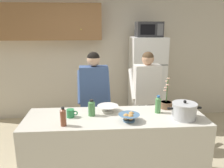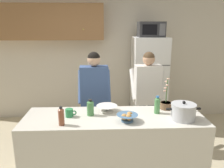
{
  "view_description": "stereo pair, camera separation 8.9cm",
  "coord_description": "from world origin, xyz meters",
  "px_view_note": "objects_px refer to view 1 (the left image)",
  "views": [
    {
      "loc": [
        -0.22,
        -2.47,
        1.96
      ],
      "look_at": [
        0.0,
        0.55,
        1.17
      ],
      "focal_mm": 36.41,
      "sensor_mm": 36.0,
      "label": 1
    },
    {
      "loc": [
        -0.13,
        -2.48,
        1.96
      ],
      "look_at": [
        0.0,
        0.55,
        1.17
      ],
      "focal_mm": 36.41,
      "sensor_mm": 36.0,
      "label": 2
    }
  ],
  "objects_px": {
    "person_by_sink": "(146,90)",
    "potted_orchid": "(166,103)",
    "bottle_mid_counter": "(63,117)",
    "microwave": "(149,29)",
    "refrigerator": "(146,81)",
    "bottle_near_edge": "(158,104)",
    "cooking_pot": "(184,111)",
    "empty_bowl": "(108,108)",
    "person_near_pot": "(94,93)",
    "bottle_far_corner": "(92,108)",
    "bread_bowl": "(129,117)",
    "coffee_mug": "(71,113)"
  },
  "relations": [
    {
      "from": "person_by_sink",
      "to": "potted_orchid",
      "type": "bearing_deg",
      "value": -80.75
    },
    {
      "from": "bottle_mid_counter",
      "to": "microwave",
      "type": "bearing_deg",
      "value": 56.39
    },
    {
      "from": "refrigerator",
      "to": "bottle_near_edge",
      "type": "xyz_separation_m",
      "value": [
        -0.26,
        -1.77,
        0.16
      ]
    },
    {
      "from": "cooking_pot",
      "to": "empty_bowl",
      "type": "bearing_deg",
      "value": 162.46
    },
    {
      "from": "refrigerator",
      "to": "person_near_pot",
      "type": "distance_m",
      "value": 1.53
    },
    {
      "from": "person_by_sink",
      "to": "bottle_mid_counter",
      "type": "distance_m",
      "value": 1.59
    },
    {
      "from": "person_by_sink",
      "to": "bottle_far_corner",
      "type": "distance_m",
      "value": 1.19
    },
    {
      "from": "empty_bowl",
      "to": "bottle_mid_counter",
      "type": "xyz_separation_m",
      "value": [
        -0.49,
        -0.36,
        0.06
      ]
    },
    {
      "from": "bottle_near_edge",
      "to": "bottle_far_corner",
      "type": "distance_m",
      "value": 0.8
    },
    {
      "from": "bottle_near_edge",
      "to": "cooking_pot",
      "type": "bearing_deg",
      "value": -38.3
    },
    {
      "from": "refrigerator",
      "to": "bottle_mid_counter",
      "type": "height_order",
      "value": "refrigerator"
    },
    {
      "from": "empty_bowl",
      "to": "bottle_mid_counter",
      "type": "distance_m",
      "value": 0.62
    },
    {
      "from": "bottle_far_corner",
      "to": "cooking_pot",
      "type": "bearing_deg",
      "value": -8.98
    },
    {
      "from": "bottle_near_edge",
      "to": "potted_orchid",
      "type": "distance_m",
      "value": 0.21
    },
    {
      "from": "cooking_pot",
      "to": "person_by_sink",
      "type": "bearing_deg",
      "value": 101.76
    },
    {
      "from": "person_near_pot",
      "to": "person_by_sink",
      "type": "height_order",
      "value": "person_near_pot"
    },
    {
      "from": "empty_bowl",
      "to": "cooking_pot",
      "type": "bearing_deg",
      "value": -17.54
    },
    {
      "from": "person_by_sink",
      "to": "bottle_near_edge",
      "type": "relative_size",
      "value": 7.22
    },
    {
      "from": "person_by_sink",
      "to": "bottle_far_corner",
      "type": "bearing_deg",
      "value": -135.03
    },
    {
      "from": "bottle_far_corner",
      "to": "bread_bowl",
      "type": "bearing_deg",
      "value": -25.03
    },
    {
      "from": "person_near_pot",
      "to": "bottle_near_edge",
      "type": "xyz_separation_m",
      "value": [
        0.78,
        -0.64,
        0.04
      ]
    },
    {
      "from": "microwave",
      "to": "cooking_pot",
      "type": "relative_size",
      "value": 1.23
    },
    {
      "from": "person_by_sink",
      "to": "potted_orchid",
      "type": "relative_size",
      "value": 3.79
    },
    {
      "from": "bottle_near_edge",
      "to": "person_near_pot",
      "type": "bearing_deg",
      "value": 140.38
    },
    {
      "from": "coffee_mug",
      "to": "bottle_mid_counter",
      "type": "bearing_deg",
      "value": -103.14
    },
    {
      "from": "refrigerator",
      "to": "bread_bowl",
      "type": "relative_size",
      "value": 7.27
    },
    {
      "from": "cooking_pot",
      "to": "bottle_mid_counter",
      "type": "distance_m",
      "value": 1.35
    },
    {
      "from": "person_near_pot",
      "to": "microwave",
      "type": "bearing_deg",
      "value": 46.93
    },
    {
      "from": "bottle_mid_counter",
      "to": "bottle_far_corner",
      "type": "height_order",
      "value": "bottle_mid_counter"
    },
    {
      "from": "cooking_pot",
      "to": "bottle_far_corner",
      "type": "distance_m",
      "value": 1.07
    },
    {
      "from": "person_near_pot",
      "to": "bottle_near_edge",
      "type": "bearing_deg",
      "value": -39.62
    },
    {
      "from": "bottle_mid_counter",
      "to": "bread_bowl",
      "type": "bearing_deg",
      "value": 5.22
    },
    {
      "from": "person_by_sink",
      "to": "coffee_mug",
      "type": "xyz_separation_m",
      "value": [
        -1.09,
        -0.87,
        -0.01
      ]
    },
    {
      "from": "microwave",
      "to": "coffee_mug",
      "type": "height_order",
      "value": "microwave"
    },
    {
      "from": "bread_bowl",
      "to": "cooking_pot",
      "type": "bearing_deg",
      "value": 2.56
    },
    {
      "from": "cooking_pot",
      "to": "potted_orchid",
      "type": "xyz_separation_m",
      "value": [
        -0.1,
        0.34,
        -0.03
      ]
    },
    {
      "from": "refrigerator",
      "to": "bottle_near_edge",
      "type": "relative_size",
      "value": 7.97
    },
    {
      "from": "bottle_far_corner",
      "to": "person_near_pot",
      "type": "bearing_deg",
      "value": 87.78
    },
    {
      "from": "microwave",
      "to": "cooking_pot",
      "type": "distance_m",
      "value": 2.13
    },
    {
      "from": "person_near_pot",
      "to": "coffee_mug",
      "type": "distance_m",
      "value": 0.76
    },
    {
      "from": "person_near_pot",
      "to": "bottle_far_corner",
      "type": "xyz_separation_m",
      "value": [
        -0.03,
        -0.67,
        0.03
      ]
    },
    {
      "from": "person_by_sink",
      "to": "cooking_pot",
      "type": "bearing_deg",
      "value": -78.24
    },
    {
      "from": "person_near_pot",
      "to": "bread_bowl",
      "type": "height_order",
      "value": "person_near_pot"
    },
    {
      "from": "empty_bowl",
      "to": "bottle_near_edge",
      "type": "relative_size",
      "value": 1.19
    },
    {
      "from": "person_by_sink",
      "to": "empty_bowl",
      "type": "height_order",
      "value": "person_by_sink"
    },
    {
      "from": "coffee_mug",
      "to": "bread_bowl",
      "type": "xyz_separation_m",
      "value": [
        0.66,
        -0.16,
        0.0
      ]
    },
    {
      "from": "person_near_pot",
      "to": "bottle_near_edge",
      "type": "distance_m",
      "value": 1.01
    },
    {
      "from": "cooking_pot",
      "to": "empty_bowl",
      "type": "distance_m",
      "value": 0.9
    },
    {
      "from": "empty_bowl",
      "to": "bottle_mid_counter",
      "type": "relative_size",
      "value": 1.24
    },
    {
      "from": "coffee_mug",
      "to": "bread_bowl",
      "type": "distance_m",
      "value": 0.68
    }
  ]
}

